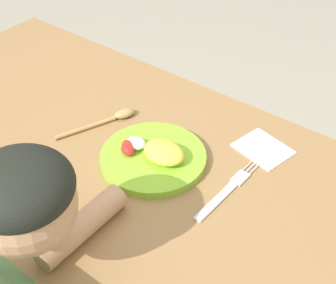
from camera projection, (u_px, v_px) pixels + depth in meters
name	position (u px, v px, depth m)	size (l,w,h in m)	color
dining_table	(110.00, 171.00, 1.23)	(1.47, 0.76, 0.74)	olive
plate	(154.00, 156.00, 1.13)	(0.26, 0.26, 0.06)	#84C12F
fork	(226.00, 192.00, 1.06)	(0.03, 0.23, 0.01)	silver
spoon	(111.00, 118.00, 1.26)	(0.11, 0.22, 0.02)	#AC884C
napkin	(263.00, 149.00, 1.17)	(0.13, 0.10, 0.00)	white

